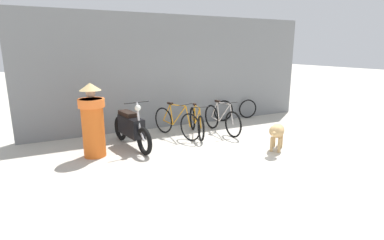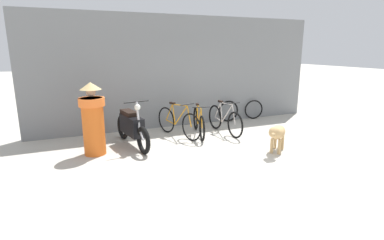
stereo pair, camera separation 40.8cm
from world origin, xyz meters
The scene contains 10 objects.
ground_plane centered at (0.00, 0.00, 0.00)m, with size 60.00×60.00×0.00m, color #B7B2A5.
shop_wall_back centered at (0.00, 3.12, 1.61)m, with size 8.79×0.20×3.22m.
bicycle_0 centered at (-0.60, 1.96, 0.38)m, with size 0.64×1.68×0.92m.
bicycle_1 centered at (-0.04, 1.87, 0.35)m, with size 0.58×1.70×0.85m.
bicycle_2 centered at (0.68, 1.75, 0.37)m, with size 0.46×1.73×0.91m.
motorcycle centered at (-1.89, 1.64, 0.47)m, with size 0.58×1.96×1.14m.
stray_dog centered at (0.99, -0.10, 0.45)m, with size 0.88×0.78×0.66m.
person_in_robes centered at (-2.77, 1.39, 0.80)m, with size 0.77×0.77×1.60m.
spare_tire_left centered at (1.45, 2.87, 0.34)m, with size 0.68×0.10×0.68m.
spare_tire_right centered at (2.42, 2.88, 0.32)m, with size 0.63×0.16×0.63m.
Camera 2 is at (-3.27, -5.24, 2.29)m, focal length 28.00 mm.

